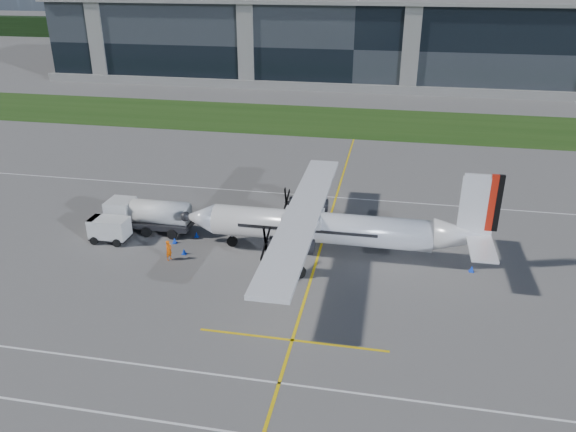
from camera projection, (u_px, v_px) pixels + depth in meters
name	position (u px, v px, depth m)	size (l,w,h in m)	color
ground	(332.00, 136.00, 76.69)	(400.00, 400.00, 0.00)	#575553
grass_strip	(339.00, 121.00, 83.85)	(400.00, 18.00, 0.04)	#1E3E11
terminal_building	(358.00, 43.00, 109.47)	(120.00, 20.00, 15.00)	black
tree_line	(373.00, 33.00, 165.06)	(400.00, 6.00, 6.00)	black
yellow_taxiway_centerline	(326.00, 231.00, 49.29)	(0.20, 70.00, 0.01)	yellow
white_lane_line	(205.00, 428.00, 28.31)	(90.00, 0.15, 0.01)	white
turboprop_aircraft	(332.00, 211.00, 43.67)	(24.70, 25.62, 7.69)	white
fuel_tanker_truck	(143.00, 215.00, 48.82)	(7.78, 2.53, 2.92)	silver
baggage_tug	(110.00, 230.00, 47.19)	(3.40, 2.04, 2.04)	silver
ground_crew_person	(169.00, 249.00, 44.15)	(0.78, 0.55, 1.91)	#F25907
safety_cone_nose_port	(184.00, 251.00, 45.30)	(0.36, 0.36, 0.50)	#0C39DC
safety_cone_tail	(472.00, 269.00, 42.69)	(0.36, 0.36, 0.50)	#0C39DC
safety_cone_fwd	(175.00, 240.00, 47.09)	(0.36, 0.36, 0.50)	#0C39DC
safety_cone_nose_stbd	(196.00, 234.00, 48.14)	(0.36, 0.36, 0.50)	#0C39DC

